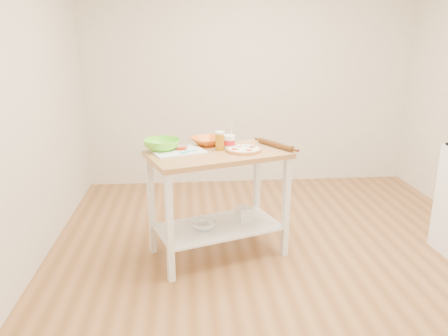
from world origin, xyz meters
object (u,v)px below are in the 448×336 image
orange_bowl (207,141)px  spatula (188,152)px  green_bowl (162,145)px  rolling_pin (276,145)px  knife (169,148)px  shelf_bin (244,214)px  cutting_board (178,151)px  yogurt_tub (229,142)px  shelf_glass_bowl (204,225)px  pizza (244,150)px  beer_pint (220,141)px  prep_island (218,182)px

orange_bowl → spatula: bearing=-121.6°
spatula → green_bowl: green_bowl is taller
green_bowl → rolling_pin: green_bowl is taller
rolling_pin → orange_bowl: bearing=165.6°
knife → shelf_bin: size_ratio=2.11×
orange_bowl → green_bowl: (-0.38, -0.16, 0.01)m
cutting_board → yogurt_tub: 0.43m
yogurt_tub → shelf_glass_bowl: 0.72m
pizza → shelf_glass_bowl: size_ratio=1.42×
pizza → shelf_bin: bearing=74.7°
pizza → yogurt_tub: (-0.11, 0.08, 0.04)m
shelf_bin → pizza: bearing=-105.3°
cutting_board → orange_bowl: (0.25, 0.22, 0.02)m
knife → pizza: bearing=-31.7°
orange_bowl → rolling_pin: orange_bowl is taller
orange_bowl → shelf_bin: (0.30, -0.16, -0.61)m
cutting_board → shelf_bin: cutting_board is taller
green_bowl → yogurt_tub: size_ratio=1.39×
beer_pint → orange_bowl: bearing=116.2°
prep_island → beer_pint: beer_pint is taller
prep_island → shelf_glass_bowl: bearing=-157.8°
prep_island → cutting_board: (-0.32, 0.04, 0.26)m
pizza → shelf_bin: size_ratio=2.39×
yogurt_tub → shelf_bin: (0.13, 0.01, -0.64)m
pizza → knife: 0.61m
green_bowl → shelf_bin: bearing=-0.1°
yogurt_tub → green_bowl: bearing=179.0°
knife → shelf_bin: 0.86m
prep_island → pizza: bearing=2.1°
prep_island → knife: knife is taller
rolling_pin → yogurt_tub: bearing=-176.4°
pizza → shelf_glass_bowl: 0.71m
pizza → yogurt_tub: size_ratio=1.36×
pizza → spatula: (-0.45, -0.03, 0.00)m
orange_bowl → shelf_bin: bearing=-27.9°
shelf_glass_bowl → green_bowl: bearing=155.4°
beer_pint → yogurt_tub: (0.08, 0.02, -0.02)m
prep_island → shelf_bin: prep_island is taller
orange_bowl → shelf_bin: orange_bowl is taller
green_bowl → spatula: bearing=-30.1°
prep_island → yogurt_tub: (0.10, 0.09, 0.31)m
orange_bowl → green_bowl: size_ratio=0.90×
spatula → yogurt_tub: size_ratio=0.67×
beer_pint → shelf_glass_bowl: beer_pint is taller
rolling_pin → spatula: bearing=-169.6°
spatula → beer_pint: 0.29m
spatula → knife: size_ratio=0.56×
spatula → green_bowl: size_ratio=0.48×
green_bowl → prep_island: bearing=-12.3°
prep_island → orange_bowl: (-0.07, 0.26, 0.29)m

